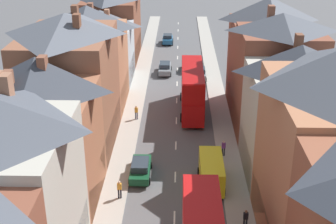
{
  "coord_description": "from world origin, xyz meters",
  "views": [
    {
      "loc": [
        0.24,
        -11.83,
        22.12
      ],
      "look_at": [
        -0.84,
        31.82,
        2.9
      ],
      "focal_mm": 50.0,
      "sensor_mm": 36.0,
      "label": 1
    }
  ],
  "objects_px": {
    "delivery_van": "(211,171)",
    "double_decker_bus_lead": "(192,89)",
    "pedestrian_far_left": "(224,147)",
    "car_far_grey": "(140,168)",
    "car_parked_left_a": "(190,65)",
    "pedestrian_far_right": "(136,112)",
    "car_parked_right_a": "(168,39)",
    "car_parked_left_b": "(165,68)",
    "car_near_blue": "(199,73)",
    "pedestrian_mid_left": "(246,218)",
    "pedestrian_mid_right": "(119,189)"
  },
  "relations": [
    {
      "from": "car_near_blue",
      "to": "car_parked_right_a",
      "type": "distance_m",
      "value": 18.92
    },
    {
      "from": "car_parked_right_a",
      "to": "pedestrian_mid_right",
      "type": "relative_size",
      "value": 2.36
    },
    {
      "from": "car_near_blue",
      "to": "pedestrian_far_left",
      "type": "bearing_deg",
      "value": -86.21
    },
    {
      "from": "pedestrian_far_left",
      "to": "car_parked_right_a",
      "type": "bearing_deg",
      "value": 98.93
    },
    {
      "from": "car_parked_right_a",
      "to": "car_parked_left_b",
      "type": "bearing_deg",
      "value": -90.0
    },
    {
      "from": "car_far_grey",
      "to": "car_parked_left_b",
      "type": "bearing_deg",
      "value": 87.36
    },
    {
      "from": "pedestrian_far_right",
      "to": "pedestrian_mid_left",
      "type": "bearing_deg",
      "value": -63.18
    },
    {
      "from": "car_parked_right_a",
      "to": "pedestrian_far_left",
      "type": "distance_m",
      "value": 41.06
    },
    {
      "from": "car_parked_left_a",
      "to": "pedestrian_mid_right",
      "type": "relative_size",
      "value": 2.38
    },
    {
      "from": "car_near_blue",
      "to": "pedestrian_mid_left",
      "type": "bearing_deg",
      "value": -86.28
    },
    {
      "from": "double_decker_bus_lead",
      "to": "car_parked_right_a",
      "type": "distance_m",
      "value": 29.89
    },
    {
      "from": "car_parked_left_b",
      "to": "pedestrian_far_left",
      "type": "distance_m",
      "value": 25.34
    },
    {
      "from": "double_decker_bus_lead",
      "to": "car_parked_left_a",
      "type": "height_order",
      "value": "double_decker_bus_lead"
    },
    {
      "from": "pedestrian_mid_left",
      "to": "double_decker_bus_lead",
      "type": "bearing_deg",
      "value": 98.98
    },
    {
      "from": "car_far_grey",
      "to": "car_parked_right_a",
      "type": "bearing_deg",
      "value": 88.32
    },
    {
      "from": "delivery_van",
      "to": "pedestrian_mid_right",
      "type": "relative_size",
      "value": 3.23
    },
    {
      "from": "pedestrian_far_left",
      "to": "car_parked_left_a",
      "type": "bearing_deg",
      "value": 96.1
    },
    {
      "from": "pedestrian_mid_right",
      "to": "car_near_blue",
      "type": "bearing_deg",
      "value": 75.57
    },
    {
      "from": "car_parked_left_a",
      "to": "car_parked_right_a",
      "type": "xyz_separation_m",
      "value": [
        -3.6,
        14.6,
        0.01
      ]
    },
    {
      "from": "double_decker_bus_lead",
      "to": "pedestrian_far_right",
      "type": "height_order",
      "value": "double_decker_bus_lead"
    },
    {
      "from": "car_parked_right_a",
      "to": "pedestrian_mid_left",
      "type": "height_order",
      "value": "pedestrian_mid_left"
    },
    {
      "from": "car_parked_left_b",
      "to": "delivery_van",
      "type": "xyz_separation_m",
      "value": [
        4.9,
        -29.42,
        0.51
      ]
    },
    {
      "from": "car_near_blue",
      "to": "pedestrian_mid_left",
      "type": "height_order",
      "value": "pedestrian_mid_left"
    },
    {
      "from": "double_decker_bus_lead",
      "to": "pedestrian_far_left",
      "type": "xyz_separation_m",
      "value": [
        2.79,
        -10.95,
        -1.78
      ]
    },
    {
      "from": "car_parked_right_a",
      "to": "pedestrian_far_left",
      "type": "bearing_deg",
      "value": -81.07
    },
    {
      "from": "car_parked_left_b",
      "to": "pedestrian_mid_right",
      "type": "bearing_deg",
      "value": -94.89
    },
    {
      "from": "pedestrian_far_left",
      "to": "delivery_van",
      "type": "bearing_deg",
      "value": -106.77
    },
    {
      "from": "car_parked_left_b",
      "to": "car_far_grey",
      "type": "xyz_separation_m",
      "value": [
        -1.3,
        -28.23,
        -0.03
      ]
    },
    {
      "from": "car_parked_right_a",
      "to": "pedestrian_mid_left",
      "type": "distance_m",
      "value": 52.11
    },
    {
      "from": "double_decker_bus_lead",
      "to": "delivery_van",
      "type": "bearing_deg",
      "value": -85.28
    },
    {
      "from": "car_parked_left_a",
      "to": "car_parked_left_b",
      "type": "relative_size",
      "value": 0.85
    },
    {
      "from": "car_parked_right_a",
      "to": "pedestrian_far_right",
      "type": "xyz_separation_m",
      "value": [
        -2.7,
        -32.3,
        0.19
      ]
    },
    {
      "from": "double_decker_bus_lead",
      "to": "pedestrian_far_right",
      "type": "relative_size",
      "value": 6.71
    },
    {
      "from": "car_near_blue",
      "to": "pedestrian_far_left",
      "type": "distance_m",
      "value": 22.33
    },
    {
      "from": "car_parked_left_a",
      "to": "delivery_van",
      "type": "distance_m",
      "value": 30.89
    },
    {
      "from": "car_parked_left_b",
      "to": "pedestrian_far_right",
      "type": "bearing_deg",
      "value": -99.43
    },
    {
      "from": "double_decker_bus_lead",
      "to": "pedestrian_mid_left",
      "type": "relative_size",
      "value": 6.71
    },
    {
      "from": "pedestrian_mid_left",
      "to": "car_parked_right_a",
      "type": "bearing_deg",
      "value": 97.8
    },
    {
      "from": "pedestrian_far_right",
      "to": "pedestrian_far_left",
      "type": "bearing_deg",
      "value": -42.3
    },
    {
      "from": "pedestrian_mid_left",
      "to": "pedestrian_mid_right",
      "type": "distance_m",
      "value": 10.48
    },
    {
      "from": "car_far_grey",
      "to": "pedestrian_far_left",
      "type": "distance_m",
      "value": 8.53
    },
    {
      "from": "car_parked_right_a",
      "to": "pedestrian_far_right",
      "type": "bearing_deg",
      "value": -94.78
    },
    {
      "from": "double_decker_bus_lead",
      "to": "car_parked_left_a",
      "type": "bearing_deg",
      "value": 89.97
    },
    {
      "from": "car_parked_left_b",
      "to": "pedestrian_mid_right",
      "type": "height_order",
      "value": "pedestrian_mid_right"
    },
    {
      "from": "car_parked_left_b",
      "to": "pedestrian_far_left",
      "type": "bearing_deg",
      "value": -75.43
    },
    {
      "from": "car_parked_right_a",
      "to": "pedestrian_mid_right",
      "type": "height_order",
      "value": "pedestrian_mid_right"
    },
    {
      "from": "double_decker_bus_lead",
      "to": "pedestrian_far_right",
      "type": "xyz_separation_m",
      "value": [
        -6.29,
        -2.69,
        -1.78
      ]
    },
    {
      "from": "delivery_van",
      "to": "double_decker_bus_lead",
      "type": "bearing_deg",
      "value": 94.72
    },
    {
      "from": "pedestrian_mid_left",
      "to": "pedestrian_mid_right",
      "type": "xyz_separation_m",
      "value": [
        -9.79,
        3.73,
        0.0
      ]
    },
    {
      "from": "pedestrian_far_right",
      "to": "double_decker_bus_lead",
      "type": "bearing_deg",
      "value": 23.14
    }
  ]
}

